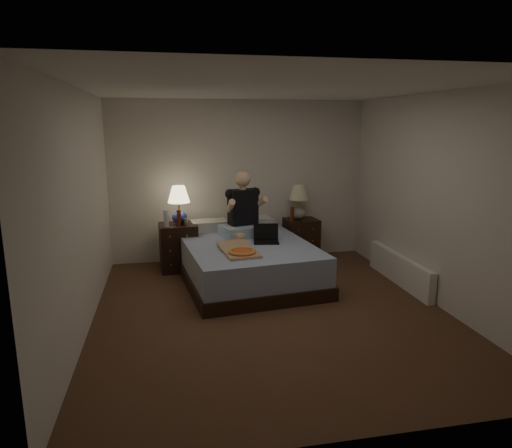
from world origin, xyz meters
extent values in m
cube|color=brown|center=(0.00, 0.00, 0.00)|extent=(4.00, 4.50, 0.00)
cube|color=white|center=(0.00, 0.00, 2.50)|extent=(4.00, 4.50, 0.00)
cube|color=silver|center=(0.00, 2.25, 1.25)|extent=(4.00, 0.00, 2.50)
cube|color=silver|center=(0.00, -2.25, 1.25)|extent=(4.00, 0.00, 2.50)
cube|color=silver|center=(-2.00, 0.00, 1.25)|extent=(0.00, 4.50, 2.50)
cube|color=silver|center=(2.00, 0.00, 1.25)|extent=(0.00, 4.50, 2.50)
cube|color=#546EA8|center=(-0.09, 1.15, 0.27)|extent=(1.88, 2.35, 0.54)
cube|color=black|center=(-0.99, 1.81, 0.35)|extent=(0.57, 0.52, 0.69)
cube|color=black|center=(0.97, 2.05, 0.32)|extent=(0.54, 0.49, 0.64)
cylinder|color=silver|center=(-1.16, 1.66, 0.82)|extent=(0.07, 0.07, 0.25)
cylinder|color=#A1A19C|center=(-0.88, 1.72, 0.74)|extent=(0.07, 0.07, 0.10)
cylinder|color=#5E240D|center=(-0.97, 1.71, 0.81)|extent=(0.06, 0.06, 0.23)
cylinder|color=#5A220C|center=(0.78, 1.92, 0.76)|extent=(0.06, 0.06, 0.23)
cube|color=white|center=(1.93, 0.60, 0.20)|extent=(0.10, 1.60, 0.40)
camera|label=1|loc=(-1.13, -4.82, 2.14)|focal=32.00mm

